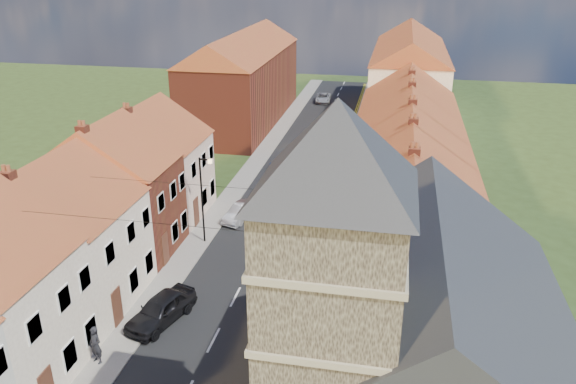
# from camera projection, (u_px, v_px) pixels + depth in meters

# --- Properties ---
(road) EXTENTS (7.00, 90.00, 0.02)m
(road) POSITION_uv_depth(u_px,v_px,m) (289.00, 191.00, 46.55)
(road) COLOR black
(road) RESTS_ON ground
(pavement_left) EXTENTS (1.80, 90.00, 0.12)m
(pavement_left) POSITION_uv_depth(u_px,v_px,m) (238.00, 187.00, 47.31)
(pavement_left) COLOR #A8A099
(pavement_left) RESTS_ON ground
(pavement_right) EXTENTS (1.80, 90.00, 0.12)m
(pavement_right) POSITION_uv_depth(u_px,v_px,m) (342.00, 195.00, 45.74)
(pavement_right) COLOR #A8A099
(pavement_right) RESTS_ON ground
(church) EXTENTS (11.25, 14.25, 15.20)m
(church) POSITION_uv_depth(u_px,v_px,m) (412.00, 355.00, 18.47)
(church) COLOR #2A231E
(church) RESTS_ON ground
(cottage_r_tudor) EXTENTS (8.30, 5.20, 9.00)m
(cottage_r_tudor) POSITION_uv_depth(u_px,v_px,m) (407.00, 255.00, 27.51)
(cottage_r_tudor) COLOR white
(cottage_r_tudor) RESTS_ON ground
(cottage_r_white_near) EXTENTS (8.30, 6.00, 9.00)m
(cottage_r_white_near) POSITION_uv_depth(u_px,v_px,m) (407.00, 210.00, 32.39)
(cottage_r_white_near) COLOR beige
(cottage_r_white_near) RESTS_ON ground
(cottage_r_cream_mid) EXTENTS (8.30, 5.20, 9.00)m
(cottage_r_cream_mid) POSITION_uv_depth(u_px,v_px,m) (408.00, 177.00, 37.27)
(cottage_r_cream_mid) COLOR white
(cottage_r_cream_mid) RESTS_ON ground
(cottage_r_pink) EXTENTS (8.30, 6.00, 9.00)m
(cottage_r_pink) POSITION_uv_depth(u_px,v_px,m) (408.00, 151.00, 42.15)
(cottage_r_pink) COLOR #FEDFC9
(cottage_r_pink) RESTS_ON ground
(cottage_r_white_far) EXTENTS (8.30, 5.20, 9.00)m
(cottage_r_white_far) POSITION_uv_depth(u_px,v_px,m) (408.00, 131.00, 47.04)
(cottage_r_white_far) COLOR maroon
(cottage_r_white_far) RESTS_ON ground
(cottage_r_cream_far) EXTENTS (8.30, 6.00, 9.00)m
(cottage_r_cream_far) POSITION_uv_depth(u_px,v_px,m) (408.00, 115.00, 51.92)
(cottage_r_cream_far) COLOR white
(cottage_r_cream_far) RESTS_ON ground
(cottage_l_white) EXTENTS (8.30, 6.90, 8.80)m
(cottage_l_white) POSITION_uv_depth(u_px,v_px,m) (56.00, 230.00, 30.20)
(cottage_l_white) COLOR white
(cottage_l_white) RESTS_ON ground
(cottage_l_brick_mid) EXTENTS (8.30, 5.70, 9.10)m
(cottage_l_brick_mid) POSITION_uv_depth(u_px,v_px,m) (110.00, 186.00, 35.65)
(cottage_l_brick_mid) COLOR maroon
(cottage_l_brick_mid) RESTS_ON ground
(cottage_l_pink) EXTENTS (8.30, 6.30, 8.80)m
(cottage_l_pink) POSITION_uv_depth(u_px,v_px,m) (148.00, 158.00, 40.96)
(cottage_l_pink) COLOR #FEDFC9
(cottage_l_pink) RESTS_ON ground
(block_right_far) EXTENTS (8.30, 24.20, 10.50)m
(block_right_far) POSITION_uv_depth(u_px,v_px,m) (408.00, 74.00, 65.44)
(block_right_far) COLOR white
(block_right_far) RESTS_ON ground
(block_left_far) EXTENTS (8.30, 24.20, 10.50)m
(block_left_far) POSITION_uv_depth(u_px,v_px,m) (243.00, 77.00, 64.25)
(block_left_far) COLOR maroon
(block_left_far) RESTS_ON ground
(lamppost) EXTENTS (0.88, 0.15, 6.00)m
(lamppost) POSITION_uv_depth(u_px,v_px,m) (203.00, 195.00, 36.82)
(lamppost) COLOR black
(lamppost) RESTS_ON pavement_left
(car_near) EXTENTS (3.04, 4.76, 1.51)m
(car_near) POSITION_uv_depth(u_px,v_px,m) (161.00, 309.00, 29.67)
(car_near) COLOR black
(car_near) RESTS_ON ground
(car_mid) EXTENTS (2.25, 3.91, 1.22)m
(car_mid) POSITION_uv_depth(u_px,v_px,m) (241.00, 212.00, 41.32)
(car_mid) COLOR #9B9CA2
(car_mid) RESTS_ON ground
(car_far) EXTENTS (2.74, 4.55, 1.23)m
(car_far) POSITION_uv_depth(u_px,v_px,m) (285.00, 160.00, 51.89)
(car_far) COLOR navy
(car_far) RESTS_ON ground
(car_distant) EXTENTS (2.20, 4.27, 1.15)m
(car_distant) POSITION_uv_depth(u_px,v_px,m) (323.00, 98.00, 74.84)
(car_distant) COLOR #B2B4BA
(car_distant) RESTS_ON ground
(pedestrian_left) EXTENTS (0.82, 0.67, 1.93)m
(pedestrian_left) POSITION_uv_depth(u_px,v_px,m) (95.00, 345.00, 26.42)
(pedestrian_left) COLOR black
(pedestrian_left) RESTS_ON pavement_left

